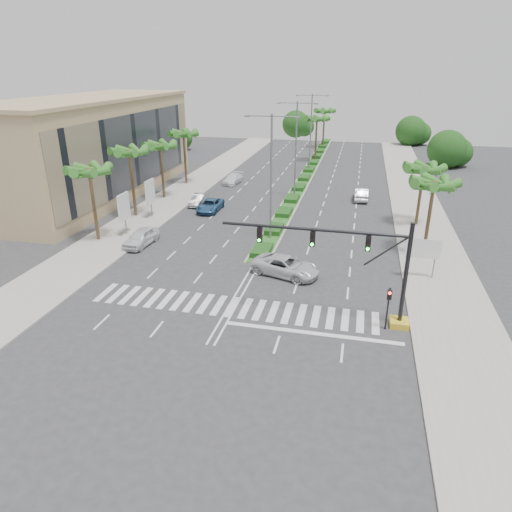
{
  "coord_description": "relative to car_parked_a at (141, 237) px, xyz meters",
  "views": [
    {
      "loc": [
        8.11,
        -27.61,
        15.96
      ],
      "look_at": [
        1.16,
        2.61,
        3.0
      ],
      "focal_mm": 32.0,
      "sensor_mm": 36.0,
      "label": 1
    }
  ],
  "objects": [
    {
      "name": "car_parked_d",
      "position": [
        1.87,
        26.03,
        -0.12
      ],
      "size": [
        2.38,
        4.86,
        1.36
      ],
      "primitive_type": "imported",
      "rotation": [
        0.0,
        0.0,
        -0.1
      ],
      "color": "white",
      "rests_on": "ground"
    },
    {
      "name": "building",
      "position": [
        -14.2,
        16.21,
        5.2
      ],
      "size": [
        12.0,
        36.0,
        12.0
      ],
      "primitive_type": "cube",
      "color": "tan",
      "rests_on": "ground"
    },
    {
      "name": "streetlight_mid",
      "position": [
        11.8,
        20.21,
        6.01
      ],
      "size": [
        5.1,
        0.25,
        12.0
      ],
      "color": "slate",
      "rests_on": "ground"
    },
    {
      "name": "car_parked_b",
      "position": [
        0.75,
        14.25,
        -0.13
      ],
      "size": [
        1.48,
        4.1,
        1.34
      ],
      "primitive_type": "imported",
      "rotation": [
        0.0,
        0.0,
        0.01
      ],
      "color": "#A8A7AB",
      "rests_on": "ground"
    },
    {
      "name": "palm_left_mid",
      "position": [
        -4.7,
        8.21,
        6.28
      ],
      "size": [
        4.57,
        4.68,
        7.95
      ],
      "color": "brown",
      "rests_on": "ground"
    },
    {
      "name": "streetlight_near",
      "position": [
        11.8,
        4.21,
        6.01
      ],
      "size": [
        5.1,
        0.25,
        12.0
      ],
      "color": "slate",
      "rests_on": "ground"
    },
    {
      "name": "signal_gantry",
      "position": [
        21.07,
        -9.79,
        2.66
      ],
      "size": [
        12.6,
        1.2,
        7.2
      ],
      "color": "gold",
      "rests_on": "ground"
    },
    {
      "name": "pedestrian_signal",
      "position": [
        22.4,
        -10.47,
        1.25
      ],
      "size": [
        0.28,
        0.36,
        3.0
      ],
      "color": "black",
      "rests_on": "ground"
    },
    {
      "name": "car_right",
      "position": [
        20.3,
        21.16,
        -0.0
      ],
      "size": [
        1.78,
        4.85,
        1.59
      ],
      "primitive_type": "imported",
      "rotation": [
        0.0,
        0.0,
        3.16
      ],
      "color": "silver",
      "rests_on": "ground"
    },
    {
      "name": "palm_right_far",
      "position": [
        26.3,
        12.21,
        5.12
      ],
      "size": [
        4.57,
        4.68,
        6.75
      ],
      "color": "brown",
      "rests_on": "ground"
    },
    {
      "name": "billboard_near",
      "position": [
        -2.7,
        2.21,
        2.16
      ],
      "size": [
        0.18,
        2.1,
        4.35
      ],
      "color": "slate",
      "rests_on": "ground"
    },
    {
      "name": "median",
      "position": [
        11.8,
        35.21,
        -0.7
      ],
      "size": [
        2.2,
        75.0,
        0.2
      ],
      "primitive_type": "cube",
      "color": "gray",
      "rests_on": "ground"
    },
    {
      "name": "car_crossing",
      "position": [
        14.63,
        -3.58,
        -0.01
      ],
      "size": [
        6.19,
        4.2,
        1.57
      ],
      "primitive_type": "imported",
      "rotation": [
        0.0,
        0.0,
        1.26
      ],
      "color": "silver",
      "rests_on": "ground"
    },
    {
      "name": "palm_right_near",
      "position": [
        26.3,
        4.21,
        5.41
      ],
      "size": [
        4.57,
        4.68,
        7.05
      ],
      "color": "brown",
      "rests_on": "ground"
    },
    {
      "name": "palm_left_near",
      "position": [
        -4.7,
        0.21,
        5.89
      ],
      "size": [
        4.57,
        4.68,
        7.55
      ],
      "color": "brown",
      "rests_on": "ground"
    },
    {
      "name": "car_parked_c",
      "position": [
        2.95,
        12.15,
        -0.11
      ],
      "size": [
        2.29,
        4.96,
        1.38
      ],
      "primitive_type": "imported",
      "rotation": [
        0.0,
        0.0,
        0.0
      ],
      "color": "#29557F",
      "rests_on": "ground"
    },
    {
      "name": "footpath_right",
      "position": [
        27.0,
        10.21,
        -0.72
      ],
      "size": [
        6.0,
        120.0,
        0.15
      ],
      "primitive_type": "cube",
      "color": "gray",
      "rests_on": "ground"
    },
    {
      "name": "ground",
      "position": [
        11.8,
        -9.79,
        -0.8
      ],
      "size": [
        160.0,
        160.0,
        0.0
      ],
      "primitive_type": "plane",
      "color": "#333335",
      "rests_on": "ground"
    },
    {
      "name": "footpath_left",
      "position": [
        -3.4,
        10.21,
        -0.72
      ],
      "size": [
        6.0,
        120.0,
        0.15
      ],
      "primitive_type": "cube",
      "color": "gray",
      "rests_on": "ground"
    },
    {
      "name": "car_parked_a",
      "position": [
        0.0,
        0.0,
        0.0
      ],
      "size": [
        2.26,
        4.82,
        1.59
      ],
      "primitive_type": "imported",
      "rotation": [
        0.0,
        0.0,
        -0.08
      ],
      "color": "silver",
      "rests_on": "ground"
    },
    {
      "name": "streetlight_far",
      "position": [
        11.8,
        36.21,
        6.01
      ],
      "size": [
        5.1,
        0.25,
        12.0
      ],
      "color": "slate",
      "rests_on": "ground"
    },
    {
      "name": "palm_median_a",
      "position": [
        11.8,
        45.21,
        6.37
      ],
      "size": [
        4.57,
        4.68,
        8.05
      ],
      "color": "brown",
      "rests_on": "ground"
    },
    {
      "name": "median_grass",
      "position": [
        11.8,
        35.21,
        -0.58
      ],
      "size": [
        1.8,
        75.0,
        0.04
      ],
      "primitive_type": "cube",
      "color": "#286021",
      "rests_on": "median"
    },
    {
      "name": "palm_left_far",
      "position": [
        -4.7,
        16.21,
        5.7
      ],
      "size": [
        4.57,
        4.68,
        7.35
      ],
      "color": "brown",
      "rests_on": "ground"
    },
    {
      "name": "palm_median_b",
      "position": [
        11.8,
        60.21,
        6.37
      ],
      "size": [
        4.57,
        4.68,
        8.05
      ],
      "color": "brown",
      "rests_on": "ground"
    },
    {
      "name": "palm_left_end",
      "position": [
        -4.7,
        24.21,
        6.09
      ],
      "size": [
        4.57,
        4.68,
        7.75
      ],
      "color": "brown",
      "rests_on": "ground"
    },
    {
      "name": "direction_sign",
      "position": [
        25.3,
        -1.8,
        1.65
      ],
      "size": [
        2.7,
        0.11,
        3.4
      ],
      "color": "slate",
      "rests_on": "ground"
    },
    {
      "name": "billboard_far",
      "position": [
        -2.7,
        8.21,
        2.16
      ],
      "size": [
        0.18,
        2.1,
        4.35
      ],
      "color": "slate",
      "rests_on": "ground"
    }
  ]
}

